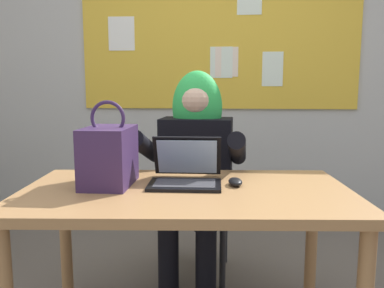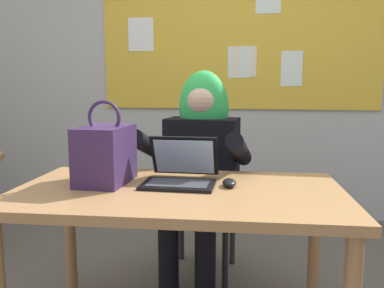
{
  "view_description": "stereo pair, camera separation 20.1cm",
  "coord_description": "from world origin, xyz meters",
  "px_view_note": "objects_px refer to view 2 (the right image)",
  "views": [
    {
      "loc": [
        0.08,
        -1.63,
        1.15
      ],
      "look_at": [
        -0.1,
        0.35,
        0.86
      ],
      "focal_mm": 37.09,
      "sensor_mm": 36.0,
      "label": 1
    },
    {
      "loc": [
        0.28,
        -1.61,
        1.15
      ],
      "look_at": [
        -0.1,
        0.35,
        0.86
      ],
      "focal_mm": 37.09,
      "sensor_mm": 36.0,
      "label": 2
    }
  ],
  "objects_px": {
    "desk_main": "(178,208)",
    "computer_mouse": "(229,183)",
    "person_costumed": "(200,159)",
    "handbag": "(105,154)",
    "laptop": "(181,173)",
    "chair_at_desk": "(204,192)"
  },
  "relations": [
    {
      "from": "desk_main",
      "to": "chair_at_desk",
      "type": "distance_m",
      "value": 0.76
    },
    {
      "from": "computer_mouse",
      "to": "handbag",
      "type": "relative_size",
      "value": 0.28
    },
    {
      "from": "laptop",
      "to": "computer_mouse",
      "type": "relative_size",
      "value": 3.16
    },
    {
      "from": "chair_at_desk",
      "to": "laptop",
      "type": "height_order",
      "value": "laptop"
    },
    {
      "from": "desk_main",
      "to": "laptop",
      "type": "height_order",
      "value": "laptop"
    },
    {
      "from": "handbag",
      "to": "person_costumed",
      "type": "bearing_deg",
      "value": 59.71
    },
    {
      "from": "desk_main",
      "to": "person_costumed",
      "type": "distance_m",
      "value": 0.63
    },
    {
      "from": "person_costumed",
      "to": "computer_mouse",
      "type": "distance_m",
      "value": 0.59
    },
    {
      "from": "person_costumed",
      "to": "chair_at_desk",
      "type": "bearing_deg",
      "value": -179.66
    },
    {
      "from": "chair_at_desk",
      "to": "computer_mouse",
      "type": "xyz_separation_m",
      "value": [
        0.22,
        -0.67,
        0.23
      ]
    },
    {
      "from": "desk_main",
      "to": "computer_mouse",
      "type": "relative_size",
      "value": 14.12
    },
    {
      "from": "desk_main",
      "to": "person_costumed",
      "type": "bearing_deg",
      "value": 91.02
    },
    {
      "from": "laptop",
      "to": "handbag",
      "type": "xyz_separation_m",
      "value": [
        -0.34,
        -0.06,
        0.09
      ]
    },
    {
      "from": "person_costumed",
      "to": "handbag",
      "type": "distance_m",
      "value": 0.68
    },
    {
      "from": "desk_main",
      "to": "chair_at_desk",
      "type": "height_order",
      "value": "chair_at_desk"
    },
    {
      "from": "laptop",
      "to": "handbag",
      "type": "height_order",
      "value": "handbag"
    },
    {
      "from": "laptop",
      "to": "computer_mouse",
      "type": "distance_m",
      "value": 0.23
    },
    {
      "from": "desk_main",
      "to": "handbag",
      "type": "xyz_separation_m",
      "value": [
        -0.35,
        0.04,
        0.22
      ]
    },
    {
      "from": "desk_main",
      "to": "computer_mouse",
      "type": "xyz_separation_m",
      "value": [
        0.21,
        0.08,
        0.1
      ]
    },
    {
      "from": "chair_at_desk",
      "to": "laptop",
      "type": "xyz_separation_m",
      "value": [
        -0.01,
        -0.65,
        0.26
      ]
    },
    {
      "from": "person_costumed",
      "to": "laptop",
      "type": "xyz_separation_m",
      "value": [
        -0.0,
        -0.52,
        0.03
      ]
    },
    {
      "from": "laptop",
      "to": "handbag",
      "type": "bearing_deg",
      "value": -171.41
    }
  ]
}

